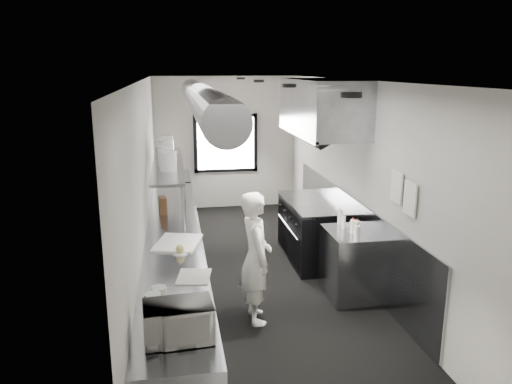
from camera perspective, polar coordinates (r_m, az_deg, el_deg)
name	(u,v)px	position (r m, az deg, el deg)	size (l,w,h in m)	color
floor	(257,280)	(7.31, 0.08, -9.98)	(3.00, 8.00, 0.01)	black
ceiling	(257,81)	(6.69, 0.09, 12.53)	(3.00, 8.00, 0.01)	silver
wall_back	(226,143)	(10.76, -3.47, 5.56)	(3.00, 0.02, 2.80)	#B6B3AD
wall_front	(367,334)	(3.22, 12.45, -15.46)	(3.00, 0.02, 2.80)	#B6B3AD
wall_left	(145,190)	(6.78, -12.50, 0.27)	(0.02, 8.00, 2.80)	#B6B3AD
wall_right	(361,181)	(7.26, 11.85, 1.19)	(0.02, 8.00, 2.80)	#B6B3AD
wall_cladding	(350,232)	(7.75, 10.60, -4.47)	(0.03, 5.50, 1.10)	gray
hvac_duct	(202,99)	(7.01, -6.21, 10.47)	(0.40, 0.40, 6.40)	gray
service_window	(226,143)	(10.73, -3.45, 5.53)	(1.36, 0.05, 1.25)	white
exhaust_hood	(321,107)	(7.64, 7.45, 9.51)	(0.81, 2.20, 0.88)	gray
prep_counter	(175,270)	(6.59, -9.20, -8.69)	(0.70, 6.00, 0.90)	gray
pass_shelf	(168,165)	(7.72, -9.92, 3.06)	(0.45, 3.00, 0.68)	gray
range	(314,230)	(8.00, 6.61, -4.33)	(0.88, 1.60, 0.94)	black
bottle_station	(352,264)	(6.79, 10.80, -8.05)	(0.65, 0.80, 0.90)	gray
far_work_table	(173,198)	(10.11, -9.40, -0.65)	(0.70, 1.20, 0.90)	gray
notice_sheet_a	(397,187)	(6.13, 15.69, 0.55)	(0.02, 0.28, 0.38)	silver
notice_sheet_b	(410,199)	(5.84, 17.10, -0.72)	(0.02, 0.28, 0.38)	silver
line_cook	(256,257)	(5.95, -0.03, -7.43)	(0.58, 0.38, 1.59)	white
microwave	(178,322)	(4.07, -8.82, -14.35)	(0.49, 0.37, 0.30)	silver
deli_tub_a	(153,299)	(4.68, -11.65, -11.83)	(0.15, 0.15, 0.11)	#AAB6A7
deli_tub_b	(159,292)	(4.80, -10.94, -11.11)	(0.14, 0.14, 0.10)	#AAB6A7
newspaper	(194,276)	(5.20, -7.07, -9.50)	(0.32, 0.40, 0.01)	white
small_plate	(180,253)	(5.83, -8.61, -6.90)	(0.16, 0.16, 0.01)	silver
pastry	(180,249)	(5.81, -8.63, -6.40)	(0.10, 0.10, 0.10)	tan
cutting_board	(178,243)	(6.16, -8.90, -5.71)	(0.49, 0.65, 0.02)	silver
knife_block	(163,205)	(7.42, -10.55, -1.49)	(0.10, 0.22, 0.24)	#523A1D
plate_stack_a	(168,161)	(7.07, -9.96, 3.49)	(0.24, 0.24, 0.27)	silver
plate_stack_b	(166,155)	(7.48, -10.24, 4.11)	(0.23, 0.23, 0.29)	silver
plate_stack_c	(166,150)	(7.85, -10.14, 4.68)	(0.23, 0.23, 0.32)	silver
plate_stack_d	(166,146)	(8.25, -10.13, 5.19)	(0.22, 0.22, 0.34)	silver
squeeze_bottle_a	(357,233)	(6.27, 11.42, -4.64)	(0.06, 0.06, 0.19)	silver
squeeze_bottle_b	(357,228)	(6.45, 11.36, -4.08)	(0.07, 0.07, 0.20)	silver
squeeze_bottle_c	(353,226)	(6.56, 10.91, -3.85)	(0.06, 0.06, 0.18)	silver
squeeze_bottle_d	(343,222)	(6.74, 9.90, -3.39)	(0.06, 0.06, 0.17)	silver
squeeze_bottle_e	(340,217)	(6.89, 9.52, -2.84)	(0.07, 0.07, 0.20)	silver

